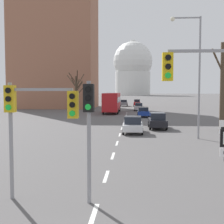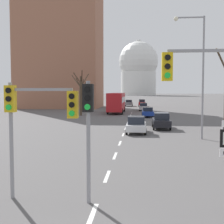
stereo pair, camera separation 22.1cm
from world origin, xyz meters
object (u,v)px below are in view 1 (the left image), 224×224
(street_lamp_right, at_px, (195,66))
(sedan_near_right, at_px, (143,112))
(traffic_signal_near_left, at_px, (33,111))
(city_bus, at_px, (112,101))
(sedan_far_left, at_px, (133,125))
(sedan_mid_centre, at_px, (124,103))
(sedan_near_left, at_px, (139,107))
(traffic_signal_centre_tall, at_px, (89,118))
(sedan_distant_centre, at_px, (137,103))
(traffic_signal_near_right, at_px, (212,82))
(sedan_far_right, at_px, (157,121))

(street_lamp_right, distance_m, sedan_near_right, 21.64)
(traffic_signal_near_left, distance_m, city_bus, 43.54)
(sedan_far_left, bearing_deg, sedan_mid_centre, 92.81)
(traffic_signal_near_left, bearing_deg, sedan_far_left, 79.02)
(sedan_far_left, bearing_deg, sedan_near_left, 88.22)
(traffic_signal_near_left, distance_m, sedan_near_left, 50.37)
(street_lamp_right, xyz_separation_m, city_bus, (-8.72, 28.73, -3.87))
(traffic_signal_centre_tall, distance_m, sedan_distant_centre, 66.84)
(traffic_signal_near_left, height_order, sedan_mid_centre, traffic_signal_near_left)
(sedan_near_right, distance_m, sedan_distant_centre, 30.99)
(traffic_signal_centre_tall, xyz_separation_m, sedan_near_right, (2.91, 35.78, -2.22))
(sedan_far_left, relative_size, sedan_distant_centre, 0.88)
(street_lamp_right, bearing_deg, traffic_signal_near_right, -98.49)
(traffic_signal_centre_tall, height_order, sedan_far_right, traffic_signal_centre_tall)
(traffic_signal_near_left, xyz_separation_m, sedan_far_right, (5.97, 21.39, -2.35))
(street_lamp_right, bearing_deg, city_bus, 106.89)
(sedan_mid_centre, height_order, sedan_far_right, sedan_far_right)
(street_lamp_right, bearing_deg, sedan_far_right, 110.25)
(sedan_far_left, bearing_deg, sedan_distant_centre, 89.05)
(traffic_signal_centre_tall, height_order, sedan_near_right, traffic_signal_centre_tall)
(street_lamp_right, relative_size, city_bus, 0.91)
(traffic_signal_near_left, height_order, sedan_near_right, traffic_signal_near_left)
(traffic_signal_near_right, height_order, city_bus, traffic_signal_near_right)
(sedan_far_left, height_order, sedan_far_right, sedan_far_right)
(sedan_near_left, bearing_deg, traffic_signal_near_left, -95.09)
(street_lamp_right, distance_m, sedan_distant_centre, 52.12)
(traffic_signal_centre_tall, distance_m, sedan_near_right, 35.97)
(sedan_near_left, relative_size, sedan_far_left, 1.16)
(sedan_mid_centre, bearing_deg, street_lamp_right, -82.02)
(traffic_signal_centre_tall, relative_size, sedan_near_left, 0.93)
(sedan_near_right, xyz_separation_m, city_bus, (-5.25, 8.01, 1.29))
(traffic_signal_near_right, distance_m, street_lamp_right, 15.05)
(traffic_signal_near_right, bearing_deg, sedan_mid_centre, 94.39)
(traffic_signal_near_right, distance_m, sedan_near_right, 35.70)
(traffic_signal_near_right, height_order, sedan_far_left, traffic_signal_near_right)
(street_lamp_right, height_order, sedan_far_right, street_lamp_right)
(sedan_near_left, height_order, sedan_far_right, sedan_far_right)
(sedan_near_left, height_order, city_bus, city_bus)
(sedan_mid_centre, bearing_deg, sedan_distant_centre, -17.37)
(traffic_signal_near_left, bearing_deg, street_lamp_right, 60.40)
(traffic_signal_near_right, height_order, sedan_far_right, traffic_signal_near_right)
(traffic_signal_near_right, xyz_separation_m, sedan_near_left, (-1.74, 50.11, -3.42))
(sedan_far_right, bearing_deg, traffic_signal_near_right, -89.40)
(traffic_signal_centre_tall, xyz_separation_m, street_lamp_right, (6.38, 15.06, 2.94))
(traffic_signal_near_right, xyz_separation_m, traffic_signal_centre_tall, (-4.17, -0.27, -1.21))
(sedan_near_right, relative_size, sedan_far_right, 1.03)
(traffic_signal_centre_tall, bearing_deg, street_lamp_right, 67.04)
(street_lamp_right, xyz_separation_m, sedan_far_left, (-4.95, 3.01, -5.15))
(traffic_signal_near_left, relative_size, sedan_mid_centre, 1.01)
(sedan_near_left, height_order, sedan_far_left, sedan_far_left)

